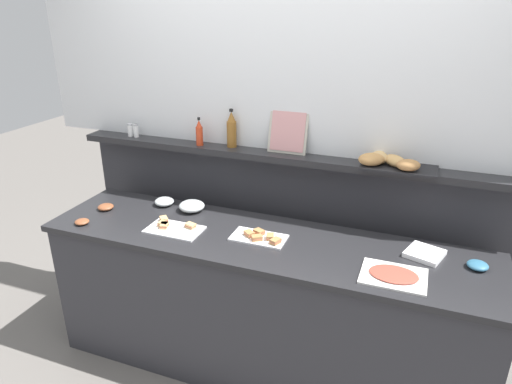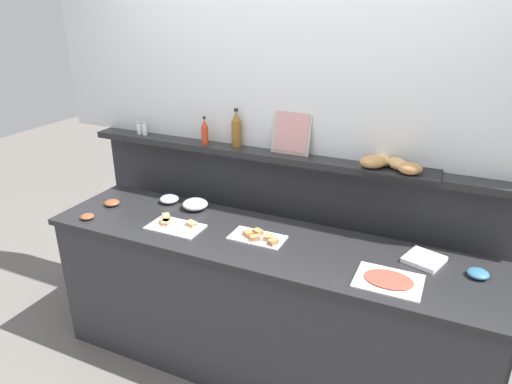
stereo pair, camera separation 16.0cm
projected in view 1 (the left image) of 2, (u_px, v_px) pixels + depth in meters
ground_plane at (289, 310)px, 3.36m from camera, size 12.00×12.00×0.00m
buffet_counter at (261, 306)px, 2.67m from camera, size 2.49×0.61×0.89m
back_ledge_unit at (287, 237)px, 3.00m from camera, size 2.77×0.22×1.25m
upper_wall_panel at (294, 33)px, 2.53m from camera, size 3.37×0.08×1.35m
sandwich_platter_rear at (260, 237)px, 2.49m from camera, size 0.30×0.16×0.04m
sandwich_platter_side at (173, 228)px, 2.60m from camera, size 0.31×0.19×0.04m
cold_cuts_platter at (394, 275)px, 2.15m from camera, size 0.30×0.23×0.02m
glass_bowl_large at (164, 202)px, 2.90m from camera, size 0.12×0.12×0.05m
glass_bowl_medium at (192, 206)px, 2.82m from camera, size 0.16×0.16×0.06m
condiment_bowl_dark at (82, 222)px, 2.66m from camera, size 0.08×0.08×0.03m
condiment_bowl_cream at (106, 207)px, 2.84m from camera, size 0.10×0.10×0.03m
condiment_bowl_teal at (478, 265)px, 2.21m from camera, size 0.10×0.10×0.03m
napkin_stack at (425, 254)px, 2.33m from camera, size 0.21×0.21×0.02m
vinegar_bottle_amber at (232, 130)px, 2.80m from camera, size 0.06×0.06×0.24m
hot_sauce_bottle at (199, 133)px, 2.85m from camera, size 0.04×0.04×0.18m
salt_shaker at (130, 130)px, 3.05m from camera, size 0.03×0.03×0.09m
pepper_shaker at (136, 131)px, 3.03m from camera, size 0.03×0.03×0.09m
bread_basket at (390, 162)px, 2.47m from camera, size 0.43×0.28×0.08m
framed_picture at (288, 132)px, 2.69m from camera, size 0.23×0.07×0.26m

